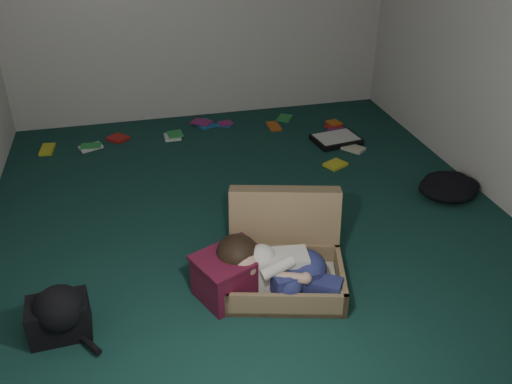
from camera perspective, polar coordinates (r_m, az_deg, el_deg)
name	(u,v)px	position (r m, az deg, el deg)	size (l,w,h in m)	color
floor	(251,221)	(4.20, -0.49, -3.12)	(4.50, 4.50, 0.00)	#143B34
wall_front	(420,261)	(1.74, 16.91, -6.92)	(4.50, 4.50, 0.00)	silver
suitcase	(285,255)	(3.58, 3.04, -6.63)	(0.90, 0.89, 0.55)	#90744F
person	(277,267)	(3.40, 2.27, -7.92)	(0.76, 0.53, 0.34)	silver
maroon_bin	(231,275)	(3.44, -2.68, -8.69)	(0.53, 0.48, 0.29)	maroon
backpack	(59,317)	(3.38, -20.05, -12.23)	(0.42, 0.34, 0.25)	black
clothing_pile	(444,181)	(4.85, 19.15, 1.08)	(0.49, 0.40, 0.16)	black
paper_tray	(336,139)	(5.51, 8.42, 5.51)	(0.49, 0.39, 0.06)	black
book_scatter	(232,136)	(5.59, -2.55, 5.95)	(3.13, 1.46, 0.02)	yellow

